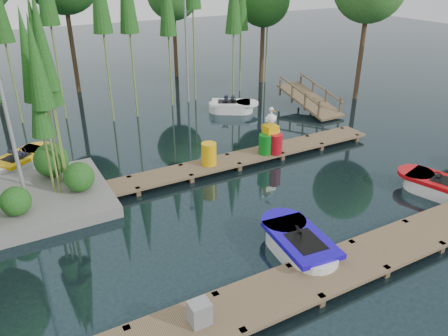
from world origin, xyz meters
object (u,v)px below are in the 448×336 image
boat_yellow_far (23,161)px  yellow_barrel (209,154)px  utility_cabinet (200,313)px  boat_blue (299,246)px  drum_cluster (271,139)px  boat_red (438,187)px

boat_yellow_far → yellow_barrel: size_ratio=3.23×
utility_cabinet → yellow_barrel: 7.97m
boat_blue → drum_cluster: bearing=68.5°
drum_cluster → boat_blue: bearing=-117.4°
boat_blue → yellow_barrel: bearing=94.0°
boat_red → utility_cabinet: 10.07m
boat_blue → drum_cluster: drum_cluster is taller
boat_yellow_far → drum_cluster: size_ratio=1.49×
utility_cabinet → drum_cluster: size_ratio=0.29×
boat_yellow_far → drum_cluster: (8.91, -3.98, 0.58)m
boat_yellow_far → drum_cluster: drum_cluster is taller
boat_yellow_far → utility_cabinet: (2.37, -10.83, 0.30)m
boat_red → drum_cluster: drum_cluster is taller
boat_red → drum_cluster: bearing=106.7°
boat_blue → utility_cabinet: size_ratio=5.46×
utility_cabinet → boat_yellow_far: bearing=102.4°
boat_yellow_far → utility_cabinet: boat_yellow_far is taller
boat_red → yellow_barrel: yellow_barrel is taller
drum_cluster → boat_yellow_far: bearing=156.0°
boat_red → drum_cluster: (-3.40, 5.24, 0.59)m
boat_yellow_far → yellow_barrel: 7.29m
drum_cluster → boat_red: bearing=-57.0°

